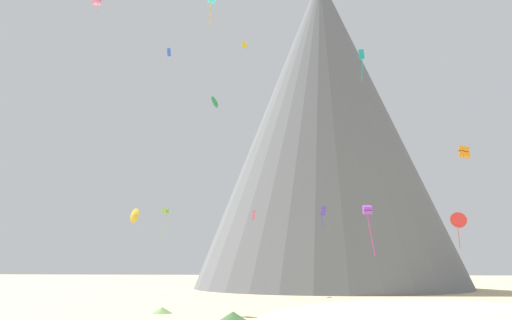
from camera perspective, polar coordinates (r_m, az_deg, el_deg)
name	(u,v)px	position (r m, az deg, el deg)	size (l,w,h in m)	color
bush_near_left	(233,316)	(40.74, -2.69, -17.66)	(2.48, 2.48, 0.77)	#386633
bush_near_right	(162,310)	(48.13, -10.84, -16.73)	(2.00, 2.00, 0.57)	#668C4C
rock_massif	(325,127)	(103.74, 8.06, 3.85)	(56.69, 56.69, 67.59)	slate
kite_teal_high	(362,58)	(75.00, 12.16, 11.47)	(0.85, 0.22, 5.10)	teal
kite_blue_high	(169,52)	(87.50, -10.06, 12.21)	(0.75, 0.88, 1.44)	blue
kite_orange_mid	(464,152)	(75.04, 22.99, 0.84)	(1.72, 1.62, 1.78)	orange
kite_indigo_low	(323,212)	(69.28, 7.81, -5.99)	(0.90, 1.03, 2.83)	#5138B2
kite_pink_high	(97,1)	(72.07, -17.95, 17.16)	(1.33, 1.34, 2.88)	pink
kite_rainbow_low	(254,215)	(72.38, -0.27, -6.39)	(0.47, 0.61, 1.33)	#E5668C
kite_green_high	(214,102)	(88.22, -4.87, 6.69)	(1.49, 2.35, 2.17)	green
kite_magenta_low	(299,235)	(86.08, 5.01, -8.61)	(2.18, 1.41, 6.05)	#D1339E
kite_yellow_high	(244,45)	(87.72, -1.40, 13.16)	(1.26, 1.31, 1.36)	yellow
kite_red_low	(459,220)	(79.41, 22.45, -6.43)	(2.63, 2.08, 5.39)	red
kite_violet_low	(368,211)	(46.79, 12.82, -5.81)	(0.96, 0.89, 4.68)	purple
kite_gold_low	(134,216)	(82.12, -14.00, -6.27)	(2.38, 1.99, 2.47)	gold
kite_lime_low	(165,212)	(88.79, -10.46, -5.91)	(1.12, 1.09, 5.25)	#8CD133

